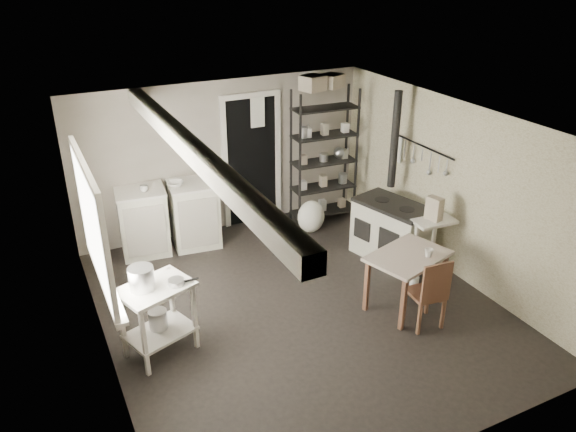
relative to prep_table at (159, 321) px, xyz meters
name	(u,v)px	position (x,y,z in m)	size (l,w,h in m)	color
floor	(299,306)	(1.73, 0.11, -0.40)	(5.00, 5.00, 0.00)	black
ceiling	(301,124)	(1.73, 0.11, 1.90)	(5.00, 5.00, 0.00)	silver
wall_back	(223,157)	(1.73, 2.61, 0.75)	(4.50, 0.02, 2.30)	#9D9386
wall_front	(446,348)	(1.73, -2.39, 0.75)	(4.50, 0.02, 2.30)	#9D9386
wall_left	(96,267)	(-0.52, 0.11, 0.75)	(0.02, 5.00, 2.30)	#9D9386
wall_right	(453,189)	(3.98, 0.11, 0.75)	(0.02, 5.00, 2.30)	#9D9386
window	(91,226)	(-0.49, 0.31, 1.10)	(0.12, 1.76, 1.28)	white
doorway	(252,162)	(2.18, 2.58, 0.60)	(0.96, 0.10, 2.08)	white
ceiling_beam	(192,150)	(0.53, 0.11, 1.80)	(0.18, 5.00, 0.18)	white
wallpaper_panel	(452,189)	(3.97, 0.11, 0.75)	(0.01, 5.00, 2.30)	beige
utensil_rail	(423,147)	(3.92, 0.71, 1.15)	(0.06, 1.20, 0.44)	#BABABD
prep_table	(159,321)	(0.00, 0.00, 0.00)	(0.73, 0.52, 0.84)	white
stockpot	(142,280)	(-0.12, 0.02, 0.54)	(0.26, 0.26, 0.28)	#BABABD
saucepan	(176,283)	(0.21, -0.06, 0.45)	(0.17, 0.17, 0.09)	#BABABD
bucket	(158,319)	(0.00, 0.06, -0.02)	(0.20, 0.20, 0.22)	#BABABD
base_cabinets	(169,219)	(0.75, 2.29, 0.06)	(1.47, 0.63, 0.97)	silver
mixing_bowl	(176,186)	(0.88, 2.26, 0.56)	(0.31, 0.31, 0.08)	silver
counter_cup	(144,192)	(0.43, 2.24, 0.57)	(0.12, 0.12, 0.09)	silver
shelf_rack	(324,163)	(3.22, 2.17, 0.55)	(1.00, 0.39, 2.12)	black
shelf_jar	(308,140)	(2.93, 2.17, 0.98)	(0.09, 0.10, 0.21)	silver
storage_box_a	(313,98)	(2.99, 2.15, 1.61)	(0.32, 0.28, 0.22)	#BFB199
storage_box_b	(331,96)	(3.34, 2.21, 1.59)	(0.30, 0.28, 0.20)	#BFB199
stove	(392,230)	(3.44, 0.62, 0.04)	(0.59, 1.06, 0.83)	silver
stovepipe	(395,140)	(3.68, 1.02, 1.19)	(0.11, 0.11, 1.43)	black
side_ledge	(431,249)	(3.59, -0.05, 0.03)	(0.55, 0.30, 0.85)	white
oats_box	(434,208)	(3.58, -0.03, 0.61)	(0.12, 0.20, 0.31)	#BFB199
work_table	(406,279)	(2.89, -0.45, -0.02)	(0.95, 0.66, 0.72)	beige
table_cup	(429,250)	(3.07, -0.59, 0.41)	(0.10, 0.10, 0.10)	silver
chair	(426,288)	(2.87, -0.84, 0.08)	(0.37, 0.39, 0.90)	brown
flour_sack	(311,218)	(2.82, 1.82, -0.16)	(0.43, 0.36, 0.51)	white
floor_crock	(414,282)	(3.27, -0.17, -0.33)	(0.12, 0.12, 0.15)	silver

